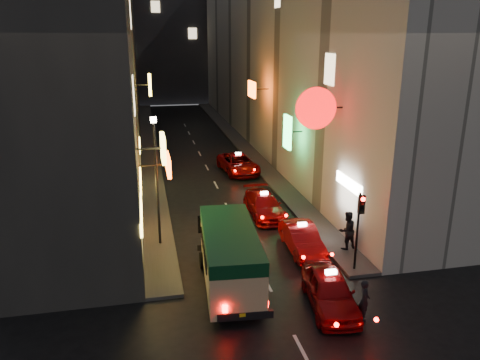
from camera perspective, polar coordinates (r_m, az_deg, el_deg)
building_left at (r=42.48m, az=-16.98°, el=15.38°), size 7.51×52.04×18.00m
building_right at (r=44.20m, az=4.99°, el=16.09°), size 8.40×52.00×18.00m
building_far at (r=74.50m, az=-8.70°, el=18.02°), size 30.00×10.00×22.00m
sidewalk_left at (r=43.49m, az=-11.02°, el=3.94°), size 1.50×52.00×0.15m
sidewalk_right at (r=44.39m, az=0.04°, el=4.53°), size 1.50×52.00×0.15m
minibus at (r=19.02m, az=-1.25°, el=-8.72°), size 2.49×6.02×2.53m
taxi_near at (r=18.43m, az=10.91°, el=-12.77°), size 2.69×5.27×1.78m
taxi_second at (r=22.61m, az=7.54°, el=-6.84°), size 2.02×4.71×1.66m
taxi_third at (r=26.69m, az=2.96°, el=-2.85°), size 1.93×4.65×1.64m
taxi_far at (r=34.93m, az=-0.20°, el=2.19°), size 2.59×5.19×1.76m
pedestrian_crossing at (r=17.92m, az=14.95°, el=-13.68°), size 0.51×0.66×1.78m
pedestrian_sidewalk at (r=22.75m, az=12.93°, el=-5.70°), size 0.90×0.68×2.12m
traffic_light at (r=20.28m, az=14.41°, el=-4.22°), size 0.26×0.43×3.50m
lamp_post at (r=22.24m, az=-10.16°, el=0.82°), size 0.28×0.28×6.22m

